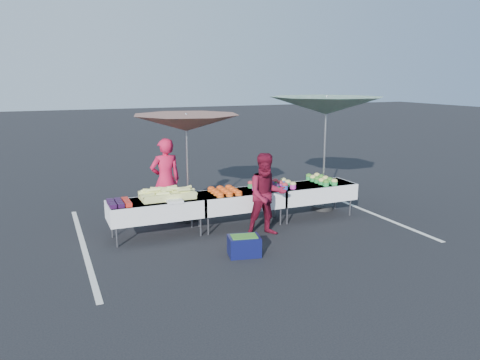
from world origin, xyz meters
name	(u,v)px	position (x,y,z in m)	size (l,w,h in m)	color
ground	(240,226)	(0.00, 0.00, 0.00)	(80.00, 80.00, 0.00)	black
stripe_left	(83,246)	(-3.20, 0.00, 0.00)	(0.10, 5.00, 0.00)	silver
stripe_right	(362,209)	(3.20, 0.00, 0.00)	(0.10, 5.00, 0.00)	silver
table_left	(156,208)	(-1.80, 0.00, 0.58)	(1.86, 0.81, 0.75)	white
table_center	(240,199)	(0.00, 0.00, 0.58)	(1.86, 0.81, 0.75)	white
table_right	(313,191)	(1.80, 0.00, 0.58)	(1.86, 0.81, 0.75)	white
berry_punnets	(119,203)	(-2.51, -0.06, 0.79)	(0.40, 0.54, 0.08)	black
corn_pile	(168,194)	(-1.54, 0.04, 0.84)	(1.16, 0.57, 0.26)	#E2E374
plastic_bags	(175,201)	(-1.50, -0.30, 0.78)	(0.30, 0.25, 0.05)	white
carrot_bowls	(225,191)	(-0.35, -0.01, 0.80)	(0.55, 0.69, 0.11)	#E05918
potato_cups	(272,185)	(0.75, 0.00, 0.83)	(0.94, 0.58, 0.16)	#2551AF
bean_baskets	(321,179)	(2.06, 0.08, 0.82)	(0.36, 0.86, 0.15)	green
vendor	(166,180)	(-1.34, 0.99, 0.92)	(0.67, 0.44, 1.83)	#CC1741
customer	(267,195)	(0.25, -0.75, 0.83)	(0.81, 0.63, 1.66)	maroon
umbrella_left	(186,124)	(-0.90, 0.80, 2.14)	(2.67, 2.67, 2.36)	black
umbrella_right	(326,106)	(2.33, 0.40, 2.45)	(3.43, 3.43, 2.70)	black
storage_bin	(244,245)	(-0.61, -1.60, 0.19)	(0.62, 0.51, 0.36)	#0C103D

